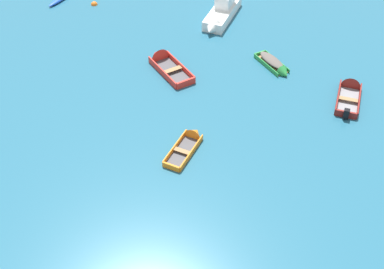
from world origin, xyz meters
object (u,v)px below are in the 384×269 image
at_px(rowboat_green_near_camera, 276,66).
at_px(motor_launch_white_back_row_right, 221,13).
at_px(rowboat_maroon_outer_right, 350,91).
at_px(rowboat_red_cluster_inner, 163,61).
at_px(mooring_buoy_between_boats_left, 94,5).
at_px(rowboat_orange_near_right, 190,141).

height_order(rowboat_green_near_camera, motor_launch_white_back_row_right, motor_launch_white_back_row_right).
bearing_deg(motor_launch_white_back_row_right, rowboat_maroon_outer_right, -37.53).
bearing_deg(rowboat_maroon_outer_right, rowboat_red_cluster_inner, 177.79).
height_order(rowboat_green_near_camera, rowboat_maroon_outer_right, rowboat_maroon_outer_right).
distance_m(rowboat_green_near_camera, mooring_buoy_between_boats_left, 14.46).
xyz_separation_m(rowboat_red_cluster_inner, rowboat_orange_near_right, (3.18, -6.35, -0.05)).
distance_m(rowboat_green_near_camera, rowboat_orange_near_right, 8.17).
bearing_deg(mooring_buoy_between_boats_left, rowboat_orange_near_right, -51.13).
bearing_deg(rowboat_maroon_outer_right, rowboat_green_near_camera, 160.66).
xyz_separation_m(rowboat_green_near_camera, mooring_buoy_between_boats_left, (-13.53, 5.10, -0.21)).
bearing_deg(rowboat_green_near_camera, rowboat_maroon_outer_right, -19.34).
relative_size(motor_launch_white_back_row_right, mooring_buoy_between_boats_left, 11.02).
bearing_deg(rowboat_orange_near_right, rowboat_green_near_camera, 65.14).
bearing_deg(rowboat_green_near_camera, mooring_buoy_between_boats_left, 159.33).
xyz_separation_m(rowboat_maroon_outer_right, mooring_buoy_between_boats_left, (-17.75, 6.58, -0.18)).
relative_size(rowboat_red_cluster_inner, rowboat_maroon_outer_right, 1.00).
height_order(rowboat_red_cluster_inner, mooring_buoy_between_boats_left, rowboat_red_cluster_inner).
relative_size(rowboat_green_near_camera, rowboat_orange_near_right, 0.86).
height_order(rowboat_green_near_camera, mooring_buoy_between_boats_left, rowboat_green_near_camera).
bearing_deg(motor_launch_white_back_row_right, mooring_buoy_between_boats_left, 179.60).
distance_m(rowboat_red_cluster_inner, rowboat_maroon_outer_right, 10.85).
bearing_deg(rowboat_maroon_outer_right, mooring_buoy_between_boats_left, 159.64).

